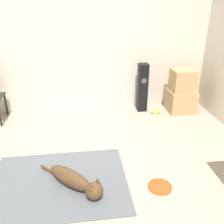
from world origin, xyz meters
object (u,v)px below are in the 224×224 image
(frisbee, at_px, (160,186))
(floor_speaker, at_px, (142,88))
(dog, at_px, (76,181))
(tennis_ball_by_boxes, at_px, (153,112))
(tennis_ball_near_speaker, at_px, (159,112))
(cardboard_box_upper, at_px, (183,81))
(cardboard_box_lower, at_px, (181,101))

(frisbee, distance_m, floor_speaker, 2.23)
(dog, bearing_deg, tennis_ball_by_boxes, 52.25)
(dog, bearing_deg, tennis_ball_near_speaker, 49.86)
(cardboard_box_upper, distance_m, floor_speaker, 0.74)
(dog, height_order, cardboard_box_lower, cardboard_box_lower)
(dog, xyz_separation_m, floor_speaker, (1.26, 2.05, 0.34))
(floor_speaker, height_order, tennis_ball_by_boxes, floor_speaker)
(cardboard_box_upper, bearing_deg, dog, -136.13)
(dog, relative_size, frisbee, 2.70)
(frisbee, bearing_deg, floor_speaker, 81.81)
(dog, bearing_deg, frisbee, -6.40)
(cardboard_box_lower, bearing_deg, dog, -136.18)
(cardboard_box_lower, xyz_separation_m, tennis_ball_near_speaker, (-0.44, -0.08, -0.17))
(dog, xyz_separation_m, tennis_ball_near_speaker, (1.54, 1.83, -0.08))
(dog, distance_m, frisbee, 0.96)
(dog, bearing_deg, cardboard_box_upper, 43.87)
(tennis_ball_by_boxes, bearing_deg, dog, -127.75)
(frisbee, bearing_deg, tennis_ball_near_speaker, 73.02)
(frisbee, xyz_separation_m, cardboard_box_upper, (1.02, 2.00, 0.60))
(cardboard_box_upper, height_order, tennis_ball_near_speaker, cardboard_box_upper)
(frisbee, distance_m, tennis_ball_near_speaker, 2.03)
(floor_speaker, bearing_deg, tennis_ball_near_speaker, -38.13)
(floor_speaker, bearing_deg, cardboard_box_lower, -11.17)
(cardboard_box_lower, distance_m, tennis_ball_by_boxes, 0.57)
(dog, height_order, frisbee, dog)
(frisbee, height_order, cardboard_box_upper, cardboard_box_upper)
(cardboard_box_upper, relative_size, tennis_ball_by_boxes, 6.14)
(dog, relative_size, tennis_ball_by_boxes, 11.19)
(dog, xyz_separation_m, frisbee, (0.95, -0.11, -0.10))
(floor_speaker, bearing_deg, dog, -121.62)
(floor_speaker, bearing_deg, tennis_ball_by_boxes, -46.02)
(cardboard_box_upper, distance_m, tennis_ball_near_speaker, 0.72)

